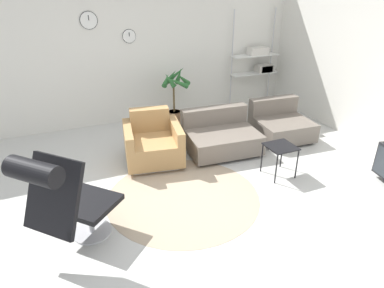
% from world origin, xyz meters
% --- Properties ---
extents(ground_plane, '(12.00, 12.00, 0.00)m').
position_xyz_m(ground_plane, '(0.00, 0.00, 0.00)').
color(ground_plane, silver).
extents(wall_back, '(12.00, 0.09, 2.80)m').
position_xyz_m(wall_back, '(-0.00, 2.85, 1.40)').
color(wall_back, silver).
rests_on(wall_back, ground_plane).
extents(round_rug, '(2.04, 2.04, 0.01)m').
position_xyz_m(round_rug, '(-0.11, -0.15, 0.00)').
color(round_rug, tan).
rests_on(round_rug, ground_plane).
extents(lounge_chair, '(1.08, 1.07, 1.23)m').
position_xyz_m(lounge_chair, '(-1.57, -0.62, 0.74)').
color(lounge_chair, '#BCBCC1').
rests_on(lounge_chair, ground_plane).
extents(armchair_red, '(0.99, 0.98, 0.78)m').
position_xyz_m(armchair_red, '(-0.17, 0.98, 0.29)').
color(armchair_red, silver).
rests_on(armchair_red, ground_plane).
extents(couch_low, '(1.22, 1.00, 0.67)m').
position_xyz_m(couch_low, '(0.98, 0.90, 0.24)').
color(couch_low, black).
rests_on(couch_low, ground_plane).
extents(couch_second, '(0.99, 0.98, 0.67)m').
position_xyz_m(couch_second, '(2.22, 0.93, 0.24)').
color(couch_second, black).
rests_on(couch_second, ground_plane).
extents(side_table, '(0.40, 0.40, 0.48)m').
position_xyz_m(side_table, '(1.40, -0.16, 0.42)').
color(side_table, black).
rests_on(side_table, ground_plane).
extents(potted_plant, '(0.60, 0.64, 1.14)m').
position_xyz_m(potted_plant, '(0.71, 2.33, 0.59)').
color(potted_plant, brown).
rests_on(potted_plant, ground_plane).
extents(shelf_unit, '(1.06, 0.28, 2.08)m').
position_xyz_m(shelf_unit, '(2.80, 2.62, 0.98)').
color(shelf_unit, '#BCBCC1').
rests_on(shelf_unit, ground_plane).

